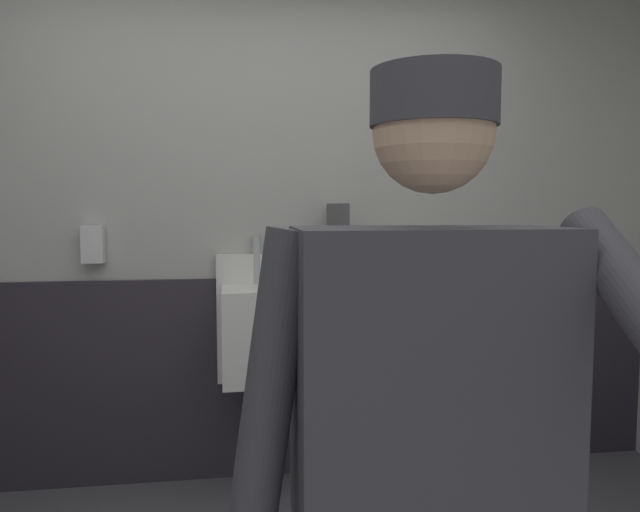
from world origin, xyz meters
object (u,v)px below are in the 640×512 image
Objects in this scene: soap_dispenser at (93,244)px; urinal_left at (258,333)px; person at (430,436)px; urinal_middle at (408,328)px.

urinal_left is at bearing -8.73° from soap_dispenser.
soap_dispenser is (-1.02, 1.91, 0.24)m from person.
urinal_middle is 0.76× the size of person.
person is 2.18m from soap_dispenser.
soap_dispenser reaches higher than urinal_left.
urinal_middle is at bearing -4.47° from soap_dispenser.
soap_dispenser reaches higher than urinal_middle.
urinal_left is at bearing 97.86° from person.
person is at bearing -82.14° from urinal_left.
person is at bearing -61.79° from soap_dispenser.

